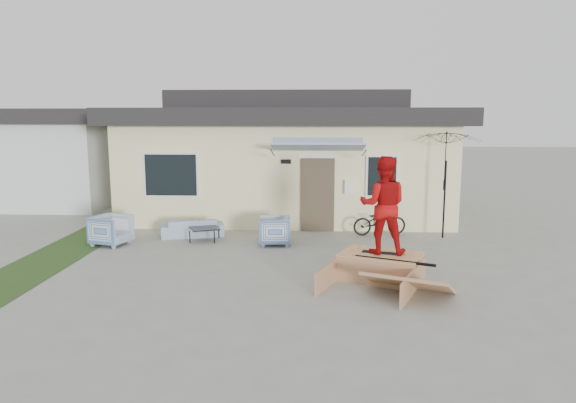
{
  "coord_description": "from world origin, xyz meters",
  "views": [
    {
      "loc": [
        0.95,
        -10.44,
        3.33
      ],
      "look_at": [
        0.3,
        1.8,
        1.3
      ],
      "focal_mm": 33.09,
      "sensor_mm": 36.0,
      "label": 1
    }
  ],
  "objects_px": {
    "coffee_table": "(205,234)",
    "patio_umbrella": "(446,174)",
    "loveseat": "(192,224)",
    "skate_ramp": "(381,267)",
    "armchair_left": "(111,229)",
    "skater": "(383,204)",
    "skateboard": "(382,252)",
    "armchair_right": "(274,229)",
    "bicycle": "(380,218)"
  },
  "relations": [
    {
      "from": "armchair_right",
      "to": "skateboard",
      "type": "distance_m",
      "value": 3.64
    },
    {
      "from": "patio_umbrella",
      "to": "skater",
      "type": "relative_size",
      "value": 1.12
    },
    {
      "from": "skateboard",
      "to": "loveseat",
      "type": "bearing_deg",
      "value": 159.27
    },
    {
      "from": "coffee_table",
      "to": "patio_umbrella",
      "type": "relative_size",
      "value": 0.33
    },
    {
      "from": "patio_umbrella",
      "to": "skater",
      "type": "distance_m",
      "value": 4.28
    },
    {
      "from": "armchair_left",
      "to": "coffee_table",
      "type": "xyz_separation_m",
      "value": [
        2.28,
        0.62,
        -0.25
      ]
    },
    {
      "from": "patio_umbrella",
      "to": "skateboard",
      "type": "xyz_separation_m",
      "value": [
        -2.11,
        -3.73,
        -1.2
      ]
    },
    {
      "from": "patio_umbrella",
      "to": "skater",
      "type": "bearing_deg",
      "value": -119.46
    },
    {
      "from": "skate_ramp",
      "to": "skateboard",
      "type": "relative_size",
      "value": 2.61
    },
    {
      "from": "armchair_right",
      "to": "bicycle",
      "type": "bearing_deg",
      "value": 109.45
    },
    {
      "from": "armchair_right",
      "to": "skate_ramp",
      "type": "relative_size",
      "value": 0.38
    },
    {
      "from": "loveseat",
      "to": "armchair_left",
      "type": "xyz_separation_m",
      "value": [
        -1.85,
        -1.09,
        0.1
      ]
    },
    {
      "from": "armchair_left",
      "to": "coffee_table",
      "type": "distance_m",
      "value": 2.38
    },
    {
      "from": "skateboard",
      "to": "skater",
      "type": "bearing_deg",
      "value": 106.14
    },
    {
      "from": "skater",
      "to": "patio_umbrella",
      "type": "bearing_deg",
      "value": -112.43
    },
    {
      "from": "loveseat",
      "to": "skate_ramp",
      "type": "xyz_separation_m",
      "value": [
        4.71,
        -3.6,
        -0.07
      ]
    },
    {
      "from": "loveseat",
      "to": "armchair_left",
      "type": "bearing_deg",
      "value": 14.74
    },
    {
      "from": "armchair_right",
      "to": "skate_ramp",
      "type": "distance_m",
      "value": 3.66
    },
    {
      "from": "skater",
      "to": "armchair_right",
      "type": "bearing_deg",
      "value": -41.54
    },
    {
      "from": "skate_ramp",
      "to": "skater",
      "type": "distance_m",
      "value": 1.3
    },
    {
      "from": "bicycle",
      "to": "coffee_table",
      "type": "bearing_deg",
      "value": 89.17
    },
    {
      "from": "armchair_right",
      "to": "skater",
      "type": "height_order",
      "value": "skater"
    },
    {
      "from": "loveseat",
      "to": "armchair_right",
      "type": "height_order",
      "value": "armchair_right"
    },
    {
      "from": "armchair_left",
      "to": "skate_ramp",
      "type": "relative_size",
      "value": 0.41
    },
    {
      "from": "armchair_right",
      "to": "bicycle",
      "type": "height_order",
      "value": "bicycle"
    },
    {
      "from": "bicycle",
      "to": "skateboard",
      "type": "relative_size",
      "value": 1.86
    },
    {
      "from": "skater",
      "to": "coffee_table",
      "type": "bearing_deg",
      "value": -28.6
    },
    {
      "from": "armchair_left",
      "to": "patio_umbrella",
      "type": "xyz_separation_m",
      "value": [
        8.69,
        1.27,
        1.32
      ]
    },
    {
      "from": "loveseat",
      "to": "skater",
      "type": "height_order",
      "value": "skater"
    },
    {
      "from": "coffee_table",
      "to": "skateboard",
      "type": "distance_m",
      "value": 5.3
    },
    {
      "from": "loveseat",
      "to": "skater",
      "type": "xyz_separation_m",
      "value": [
        4.73,
        -3.55,
        1.23
      ]
    },
    {
      "from": "armchair_right",
      "to": "coffee_table",
      "type": "xyz_separation_m",
      "value": [
        -1.89,
        0.36,
        -0.22
      ]
    },
    {
      "from": "coffee_table",
      "to": "skater",
      "type": "bearing_deg",
      "value": -35.63
    },
    {
      "from": "armchair_left",
      "to": "bicycle",
      "type": "height_order",
      "value": "bicycle"
    },
    {
      "from": "coffee_table",
      "to": "bicycle",
      "type": "height_order",
      "value": "bicycle"
    },
    {
      "from": "loveseat",
      "to": "bicycle",
      "type": "relative_size",
      "value": 1.13
    },
    {
      "from": "loveseat",
      "to": "armchair_left",
      "type": "relative_size",
      "value": 1.97
    },
    {
      "from": "skateboard",
      "to": "skate_ramp",
      "type": "bearing_deg",
      "value": -96.13
    },
    {
      "from": "armchair_right",
      "to": "patio_umbrella",
      "type": "xyz_separation_m",
      "value": [
        4.51,
        1.0,
        1.35
      ]
    },
    {
      "from": "loveseat",
      "to": "armchair_left",
      "type": "height_order",
      "value": "armchair_left"
    },
    {
      "from": "skateboard",
      "to": "patio_umbrella",
      "type": "bearing_deg",
      "value": 76.68
    },
    {
      "from": "loveseat",
      "to": "coffee_table",
      "type": "distance_m",
      "value": 0.65
    },
    {
      "from": "armchair_left",
      "to": "loveseat",
      "type": "bearing_deg",
      "value": -43.07
    },
    {
      "from": "armchair_left",
      "to": "coffee_table",
      "type": "height_order",
      "value": "armchair_left"
    },
    {
      "from": "skate_ramp",
      "to": "armchair_right",
      "type": "bearing_deg",
      "value": 152.97
    },
    {
      "from": "skater",
      "to": "bicycle",
      "type": "bearing_deg",
      "value": -89.0
    },
    {
      "from": "coffee_table",
      "to": "skateboard",
      "type": "xyz_separation_m",
      "value": [
        4.3,
        -3.08,
        0.37
      ]
    },
    {
      "from": "skate_ramp",
      "to": "coffee_table",
      "type": "bearing_deg",
      "value": 166.09
    },
    {
      "from": "coffee_table",
      "to": "patio_umbrella",
      "type": "height_order",
      "value": "patio_umbrella"
    },
    {
      "from": "armchair_left",
      "to": "patio_umbrella",
      "type": "height_order",
      "value": "patio_umbrella"
    }
  ]
}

